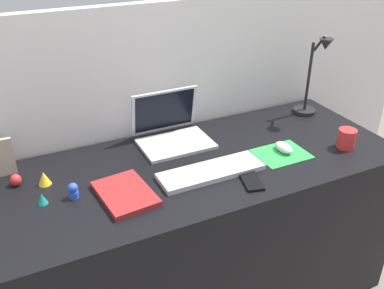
{
  "coord_description": "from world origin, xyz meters",
  "views": [
    {
      "loc": [
        -0.63,
        -1.31,
        1.63
      ],
      "look_at": [
        0.0,
        0.0,
        0.83
      ],
      "focal_mm": 40.33,
      "sensor_mm": 36.0,
      "label": 1
    }
  ],
  "objects_px": {
    "notebook_pad": "(125,194)",
    "toy_figurine_blue": "(73,191)",
    "cell_phone": "(251,181)",
    "toy_figurine_teal": "(42,199)",
    "desk_lamp": "(314,79)",
    "toy_figurine_red": "(16,180)",
    "coffee_mug": "(347,139)",
    "keyboard": "(211,171)",
    "laptop": "(171,129)",
    "toy_figurine_yellow": "(44,178)",
    "mouse": "(284,147)"
  },
  "relations": [
    {
      "from": "notebook_pad",
      "to": "toy_figurine_blue",
      "type": "relative_size",
      "value": 4.1
    },
    {
      "from": "cell_phone",
      "to": "toy_figurine_teal",
      "type": "bearing_deg",
      "value": 178.79
    },
    {
      "from": "desk_lamp",
      "to": "toy_figurine_red",
      "type": "bearing_deg",
      "value": -178.91
    },
    {
      "from": "coffee_mug",
      "to": "toy_figurine_red",
      "type": "distance_m",
      "value": 1.32
    },
    {
      "from": "keyboard",
      "to": "laptop",
      "type": "bearing_deg",
      "value": 95.3
    },
    {
      "from": "cell_phone",
      "to": "toy_figurine_teal",
      "type": "height_order",
      "value": "toy_figurine_teal"
    },
    {
      "from": "laptop",
      "to": "toy_figurine_red",
      "type": "xyz_separation_m",
      "value": [
        -0.65,
        -0.08,
        -0.03
      ]
    },
    {
      "from": "toy_figurine_yellow",
      "to": "toy_figurine_red",
      "type": "relative_size",
      "value": 1.18
    },
    {
      "from": "keyboard",
      "to": "toy_figurine_red",
      "type": "relative_size",
      "value": 9.21
    },
    {
      "from": "keyboard",
      "to": "toy_figurine_teal",
      "type": "relative_size",
      "value": 10.43
    },
    {
      "from": "toy_figurine_yellow",
      "to": "coffee_mug",
      "type": "bearing_deg",
      "value": -12.48
    },
    {
      "from": "toy_figurine_red",
      "to": "toy_figurine_blue",
      "type": "bearing_deg",
      "value": -44.42
    },
    {
      "from": "laptop",
      "to": "coffee_mug",
      "type": "relative_size",
      "value": 3.62
    },
    {
      "from": "mouse",
      "to": "laptop",
      "type": "bearing_deg",
      "value": 141.57
    },
    {
      "from": "toy_figurine_yellow",
      "to": "toy_figurine_teal",
      "type": "bearing_deg",
      "value": -102.17
    },
    {
      "from": "toy_figurine_red",
      "to": "toy_figurine_teal",
      "type": "distance_m",
      "value": 0.17
    },
    {
      "from": "keyboard",
      "to": "toy_figurine_blue",
      "type": "distance_m",
      "value": 0.51
    },
    {
      "from": "notebook_pad",
      "to": "toy_figurine_teal",
      "type": "bearing_deg",
      "value": 157.7
    },
    {
      "from": "toy_figurine_red",
      "to": "toy_figurine_teal",
      "type": "relative_size",
      "value": 1.13
    },
    {
      "from": "toy_figurine_yellow",
      "to": "toy_figurine_red",
      "type": "bearing_deg",
      "value": 158.03
    },
    {
      "from": "cell_phone",
      "to": "notebook_pad",
      "type": "relative_size",
      "value": 0.53
    },
    {
      "from": "toy_figurine_yellow",
      "to": "toy_figurine_teal",
      "type": "xyz_separation_m",
      "value": [
        -0.03,
        -0.12,
        -0.01
      ]
    },
    {
      "from": "desk_lamp",
      "to": "coffee_mug",
      "type": "bearing_deg",
      "value": -102.41
    },
    {
      "from": "desk_lamp",
      "to": "toy_figurine_yellow",
      "type": "distance_m",
      "value": 1.28
    },
    {
      "from": "keyboard",
      "to": "desk_lamp",
      "type": "bearing_deg",
      "value": 21.33
    },
    {
      "from": "cell_phone",
      "to": "toy_figurine_teal",
      "type": "relative_size",
      "value": 3.26
    },
    {
      "from": "toy_figurine_red",
      "to": "laptop",
      "type": "bearing_deg",
      "value": 6.97
    },
    {
      "from": "mouse",
      "to": "cell_phone",
      "type": "bearing_deg",
      "value": -151.19
    },
    {
      "from": "toy_figurine_teal",
      "to": "toy_figurine_blue",
      "type": "bearing_deg",
      "value": -6.59
    },
    {
      "from": "laptop",
      "to": "toy_figurine_yellow",
      "type": "xyz_separation_m",
      "value": [
        -0.55,
        -0.12,
        -0.03
      ]
    },
    {
      "from": "toy_figurine_blue",
      "to": "toy_figurine_teal",
      "type": "bearing_deg",
      "value": 173.41
    },
    {
      "from": "keyboard",
      "to": "mouse",
      "type": "distance_m",
      "value": 0.35
    },
    {
      "from": "toy_figurine_red",
      "to": "cell_phone",
      "type": "bearing_deg",
      "value": -24.4
    },
    {
      "from": "desk_lamp",
      "to": "mouse",
      "type": "bearing_deg",
      "value": -143.34
    },
    {
      "from": "laptop",
      "to": "toy_figurine_blue",
      "type": "xyz_separation_m",
      "value": [
        -0.47,
        -0.25,
        -0.02
      ]
    },
    {
      "from": "toy_figurine_blue",
      "to": "cell_phone",
      "type": "bearing_deg",
      "value": -16.94
    },
    {
      "from": "notebook_pad",
      "to": "toy_figurine_red",
      "type": "height_order",
      "value": "toy_figurine_red"
    },
    {
      "from": "mouse",
      "to": "toy_figurine_teal",
      "type": "bearing_deg",
      "value": 176.16
    },
    {
      "from": "coffee_mug",
      "to": "toy_figurine_blue",
      "type": "bearing_deg",
      "value": 173.22
    },
    {
      "from": "mouse",
      "to": "toy_figurine_red",
      "type": "distance_m",
      "value": 1.05
    },
    {
      "from": "keyboard",
      "to": "mouse",
      "type": "relative_size",
      "value": 4.27
    },
    {
      "from": "keyboard",
      "to": "toy_figurine_yellow",
      "type": "relative_size",
      "value": 7.84
    },
    {
      "from": "toy_figurine_blue",
      "to": "laptop",
      "type": "bearing_deg",
      "value": 27.65
    },
    {
      "from": "desk_lamp",
      "to": "toy_figurine_teal",
      "type": "bearing_deg",
      "value": -171.92
    },
    {
      "from": "notebook_pad",
      "to": "toy_figurine_red",
      "type": "xyz_separation_m",
      "value": [
        -0.34,
        0.24,
        0.01
      ]
    },
    {
      "from": "coffee_mug",
      "to": "toy_figurine_yellow",
      "type": "height_order",
      "value": "coffee_mug"
    },
    {
      "from": "mouse",
      "to": "coffee_mug",
      "type": "height_order",
      "value": "coffee_mug"
    },
    {
      "from": "cell_phone",
      "to": "mouse",
      "type": "bearing_deg",
      "value": 43.09
    },
    {
      "from": "toy_figurine_red",
      "to": "toy_figurine_teal",
      "type": "bearing_deg",
      "value": -66.47
    },
    {
      "from": "laptop",
      "to": "toy_figurine_yellow",
      "type": "relative_size",
      "value": 5.73
    }
  ]
}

